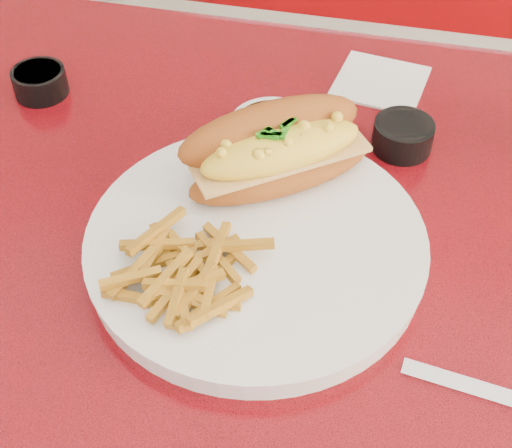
% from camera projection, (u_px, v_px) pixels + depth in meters
% --- Properties ---
extents(diner_table, '(1.23, 0.83, 0.77)m').
position_uv_depth(diner_table, '(292.00, 342.00, 0.79)').
color(diner_table, red).
rests_on(diner_table, ground).
extents(booth_bench_far, '(1.20, 0.51, 0.90)m').
position_uv_depth(booth_bench_far, '(357.00, 128.00, 1.57)').
color(booth_bench_far, maroon).
rests_on(booth_bench_far, ground).
extents(dinner_plate, '(0.40, 0.40, 0.02)m').
position_uv_depth(dinner_plate, '(256.00, 245.00, 0.66)').
color(dinner_plate, white).
rests_on(dinner_plate, diner_table).
extents(mac_hoagie, '(0.21, 0.19, 0.08)m').
position_uv_depth(mac_hoagie, '(277.00, 150.00, 0.68)').
color(mac_hoagie, '#A2511A').
rests_on(mac_hoagie, dinner_plate).
extents(fries_pile, '(0.10, 0.10, 0.03)m').
position_uv_depth(fries_pile, '(185.00, 268.00, 0.61)').
color(fries_pile, gold).
rests_on(fries_pile, dinner_plate).
extents(fork, '(0.04, 0.15, 0.00)m').
position_uv_depth(fork, '(288.00, 288.00, 0.61)').
color(fork, silver).
rests_on(fork, dinner_plate).
extents(gravy_ramekin, '(0.10, 0.10, 0.05)m').
position_uv_depth(gravy_ramekin, '(272.00, 140.00, 0.74)').
color(gravy_ramekin, white).
rests_on(gravy_ramekin, diner_table).
extents(sauce_cup_left, '(0.08, 0.08, 0.03)m').
position_uv_depth(sauce_cup_left, '(40.00, 81.00, 0.83)').
color(sauce_cup_left, black).
rests_on(sauce_cup_left, diner_table).
extents(sauce_cup_right, '(0.07, 0.07, 0.03)m').
position_uv_depth(sauce_cup_right, '(403.00, 135.00, 0.76)').
color(sauce_cup_right, black).
rests_on(sauce_cup_right, diner_table).
extents(paper_napkin, '(0.12, 0.12, 0.00)m').
position_uv_depth(paper_napkin, '(380.00, 82.00, 0.86)').
color(paper_napkin, white).
rests_on(paper_napkin, diner_table).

